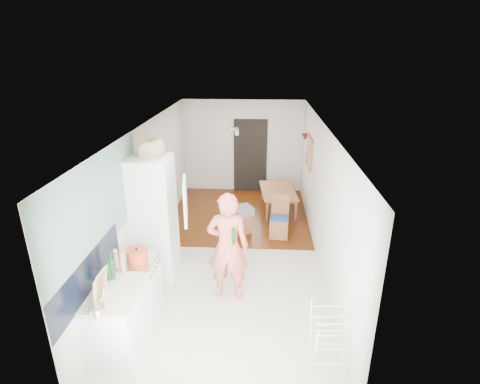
# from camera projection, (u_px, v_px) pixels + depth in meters

# --- Properties ---
(room_shell) EXTENTS (3.20, 7.00, 2.50)m
(room_shell) POSITION_uv_depth(u_px,v_px,m) (233.00, 194.00, 6.85)
(room_shell) COLOR beige
(room_shell) RESTS_ON ground
(floor) EXTENTS (3.20, 7.00, 0.01)m
(floor) POSITION_uv_depth(u_px,v_px,m) (234.00, 253.00, 7.30)
(floor) COLOR beige
(floor) RESTS_ON ground
(wood_floor_overlay) EXTENTS (3.20, 3.30, 0.01)m
(wood_floor_overlay) POSITION_uv_depth(u_px,v_px,m) (239.00, 214.00, 9.02)
(wood_floor_overlay) COLOR #5C2E0B
(wood_floor_overlay) RESTS_ON room_shell
(sage_wall_panel) EXTENTS (0.02, 3.00, 1.30)m
(sage_wall_panel) POSITION_uv_depth(u_px,v_px,m) (99.00, 205.00, 4.86)
(sage_wall_panel) COLOR slate
(sage_wall_panel) RESTS_ON room_shell
(tile_splashback) EXTENTS (0.02, 1.90, 0.50)m
(tile_splashback) POSITION_uv_depth(u_px,v_px,m) (89.00, 275.00, 4.60)
(tile_splashback) COLOR black
(tile_splashback) RESTS_ON room_shell
(doorway_recess) EXTENTS (0.90, 0.04, 2.00)m
(doorway_recess) POSITION_uv_depth(u_px,v_px,m) (250.00, 156.00, 10.17)
(doorway_recess) COLOR black
(doorway_recess) RESTS_ON room_shell
(base_cabinet) EXTENTS (0.60, 0.90, 0.86)m
(base_cabinet) POSITION_uv_depth(u_px,v_px,m) (119.00, 323.00, 4.85)
(base_cabinet) COLOR white
(base_cabinet) RESTS_ON room_shell
(worktop) EXTENTS (0.62, 0.92, 0.06)m
(worktop) POSITION_uv_depth(u_px,v_px,m) (115.00, 293.00, 4.68)
(worktop) COLOR beige
(worktop) RESTS_ON room_shell
(range_cooker) EXTENTS (0.60, 0.60, 0.88)m
(range_cooker) POSITION_uv_depth(u_px,v_px,m) (137.00, 287.00, 5.54)
(range_cooker) COLOR white
(range_cooker) RESTS_ON room_shell
(cooker_top) EXTENTS (0.60, 0.60, 0.04)m
(cooker_top) POSITION_uv_depth(u_px,v_px,m) (134.00, 260.00, 5.38)
(cooker_top) COLOR silver
(cooker_top) RESTS_ON room_shell
(fridge_housing) EXTENTS (0.66, 0.66, 2.15)m
(fridge_housing) POSITION_uv_depth(u_px,v_px,m) (154.00, 219.00, 6.26)
(fridge_housing) COLOR white
(fridge_housing) RESTS_ON room_shell
(fridge_door) EXTENTS (0.14, 0.56, 0.70)m
(fridge_door) POSITION_uv_depth(u_px,v_px,m) (185.00, 201.00, 5.77)
(fridge_door) COLOR white
(fridge_door) RESTS_ON room_shell
(fridge_interior) EXTENTS (0.02, 0.52, 0.66)m
(fridge_interior) POSITION_uv_depth(u_px,v_px,m) (171.00, 193.00, 6.07)
(fridge_interior) COLOR white
(fridge_interior) RESTS_ON room_shell
(pinboard) EXTENTS (0.03, 0.90, 0.70)m
(pinboard) POSITION_uv_depth(u_px,v_px,m) (309.00, 152.00, 8.42)
(pinboard) COLOR #B67D54
(pinboard) RESTS_ON room_shell
(pinboard_frame) EXTENTS (0.00, 0.94, 0.74)m
(pinboard_frame) POSITION_uv_depth(u_px,v_px,m) (309.00, 152.00, 8.42)
(pinboard_frame) COLOR brown
(pinboard_frame) RESTS_ON room_shell
(wall_sconce) EXTENTS (0.18, 0.18, 0.16)m
(wall_sconce) POSITION_uv_depth(u_px,v_px,m) (305.00, 137.00, 8.96)
(wall_sconce) COLOR maroon
(wall_sconce) RESTS_ON room_shell
(person) EXTENTS (0.78, 0.53, 2.10)m
(person) POSITION_uv_depth(u_px,v_px,m) (228.00, 237.00, 5.71)
(person) COLOR #DD6650
(person) RESTS_ON floor
(dining_table) EXTENTS (0.80, 1.29, 0.43)m
(dining_table) POSITION_uv_depth(u_px,v_px,m) (279.00, 201.00, 9.21)
(dining_table) COLOR brown
(dining_table) RESTS_ON floor
(dining_chair) EXTENTS (0.41, 0.41, 0.90)m
(dining_chair) POSITION_uv_depth(u_px,v_px,m) (279.00, 217.00, 7.80)
(dining_chair) COLOR brown
(dining_chair) RESTS_ON floor
(stool) EXTENTS (0.44, 0.44, 0.43)m
(stool) POSITION_uv_depth(u_px,v_px,m) (242.00, 223.00, 8.07)
(stool) COLOR brown
(stool) RESTS_ON floor
(grey_drape) EXTENTS (0.50, 0.50, 0.17)m
(grey_drape) POSITION_uv_depth(u_px,v_px,m) (243.00, 210.00, 7.96)
(grey_drape) COLOR slate
(grey_drape) RESTS_ON stool
(drying_rack) EXTENTS (0.48, 0.44, 0.87)m
(drying_rack) POSITION_uv_depth(u_px,v_px,m) (330.00, 343.00, 4.51)
(drying_rack) COLOR white
(drying_rack) RESTS_ON floor
(bread_bin) EXTENTS (0.42, 0.40, 0.19)m
(bread_bin) POSITION_uv_depth(u_px,v_px,m) (152.00, 150.00, 5.91)
(bread_bin) COLOR tan
(bread_bin) RESTS_ON fridge_housing
(red_casserole) EXTENTS (0.34, 0.34, 0.18)m
(red_casserole) POSITION_uv_depth(u_px,v_px,m) (137.00, 255.00, 5.30)
(red_casserole) COLOR #BD441D
(red_casserole) RESTS_ON cooker_top
(steel_pan) EXTENTS (0.22, 0.22, 0.09)m
(steel_pan) POSITION_uv_depth(u_px,v_px,m) (97.00, 310.00, 4.26)
(steel_pan) COLOR silver
(steel_pan) RESTS_ON worktop
(held_bottle) EXTENTS (0.06, 0.06, 0.26)m
(held_bottle) POSITION_uv_depth(u_px,v_px,m) (234.00, 236.00, 5.52)
(held_bottle) COLOR #183C1A
(held_bottle) RESTS_ON person
(bottle_a) EXTENTS (0.08, 0.08, 0.29)m
(bottle_a) POSITION_uv_depth(u_px,v_px,m) (112.00, 269.00, 4.87)
(bottle_a) COLOR #183C1A
(bottle_a) RESTS_ON worktop
(bottle_b) EXTENTS (0.07, 0.07, 0.27)m
(bottle_b) POSITION_uv_depth(u_px,v_px,m) (108.00, 271.00, 4.85)
(bottle_b) COLOR #183C1A
(bottle_b) RESTS_ON worktop
(bottle_c) EXTENTS (0.10, 0.10, 0.22)m
(bottle_c) POSITION_uv_depth(u_px,v_px,m) (100.00, 287.00, 4.56)
(bottle_c) COLOR beige
(bottle_c) RESTS_ON worktop
(pepper_mill_front) EXTENTS (0.08, 0.08, 0.24)m
(pepper_mill_front) POSITION_uv_depth(u_px,v_px,m) (116.00, 261.00, 5.10)
(pepper_mill_front) COLOR tan
(pepper_mill_front) RESTS_ON worktop
(pepper_mill_back) EXTENTS (0.07, 0.07, 0.23)m
(pepper_mill_back) POSITION_uv_depth(u_px,v_px,m) (123.00, 265.00, 5.01)
(pepper_mill_back) COLOR tan
(pepper_mill_back) RESTS_ON worktop
(chopping_boards) EXTENTS (0.10, 0.28, 0.37)m
(chopping_boards) POSITION_uv_depth(u_px,v_px,m) (100.00, 286.00, 4.46)
(chopping_boards) COLOR tan
(chopping_boards) RESTS_ON worktop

